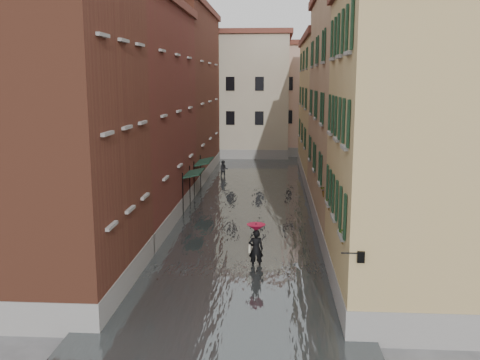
% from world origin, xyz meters
% --- Properties ---
extents(ground, '(120.00, 120.00, 0.00)m').
position_xyz_m(ground, '(0.00, 0.00, 0.00)').
color(ground, '#515053').
rests_on(ground, ground).
extents(floodwater, '(10.00, 60.00, 0.20)m').
position_xyz_m(floodwater, '(0.00, 13.00, 0.10)').
color(floodwater, '#4A5052').
rests_on(floodwater, ground).
extents(building_left_near, '(6.00, 8.00, 13.00)m').
position_xyz_m(building_left_near, '(-7.00, -2.00, 6.50)').
color(building_left_near, brown).
rests_on(building_left_near, ground).
extents(building_left_mid, '(6.00, 14.00, 12.50)m').
position_xyz_m(building_left_mid, '(-7.00, 9.00, 6.25)').
color(building_left_mid, '#5B201C').
rests_on(building_left_mid, ground).
extents(building_left_far, '(6.00, 16.00, 14.00)m').
position_xyz_m(building_left_far, '(-7.00, 24.00, 7.00)').
color(building_left_far, brown).
rests_on(building_left_far, ground).
extents(building_right_near, '(6.00, 8.00, 11.50)m').
position_xyz_m(building_right_near, '(7.00, -2.00, 5.75)').
color(building_right_near, tan).
rests_on(building_right_near, ground).
extents(building_right_mid, '(6.00, 14.00, 13.00)m').
position_xyz_m(building_right_mid, '(7.00, 9.00, 6.50)').
color(building_right_mid, '#9E7E60').
rests_on(building_right_mid, ground).
extents(building_right_far, '(6.00, 16.00, 11.50)m').
position_xyz_m(building_right_far, '(7.00, 24.00, 5.75)').
color(building_right_far, tan).
rests_on(building_right_far, ground).
extents(building_end_cream, '(12.00, 9.00, 13.00)m').
position_xyz_m(building_end_cream, '(-3.00, 38.00, 6.50)').
color(building_end_cream, '#B8B092').
rests_on(building_end_cream, ground).
extents(building_end_pink, '(10.00, 9.00, 12.00)m').
position_xyz_m(building_end_pink, '(6.00, 40.00, 6.00)').
color(building_end_pink, tan).
rests_on(building_end_pink, ground).
extents(awning_near, '(1.09, 2.76, 2.80)m').
position_xyz_m(awning_near, '(-3.49, 11.20, 2.46)').
color(awning_near, black).
rests_on(awning_near, ground).
extents(awning_far, '(1.09, 3.29, 2.80)m').
position_xyz_m(awning_far, '(-3.48, 16.06, 2.47)').
color(awning_far, black).
rests_on(awning_far, ground).
extents(wall_lantern, '(0.71, 0.22, 0.35)m').
position_xyz_m(wall_lantern, '(4.33, -6.00, 3.01)').
color(wall_lantern, black).
rests_on(wall_lantern, ground).
extents(window_planters, '(0.59, 8.19, 0.84)m').
position_xyz_m(window_planters, '(4.12, -0.39, 3.51)').
color(window_planters, brown).
rests_on(window_planters, ground).
extents(pedestrian_main, '(0.86, 0.86, 2.06)m').
position_xyz_m(pedestrian_main, '(0.87, 0.95, 1.19)').
color(pedestrian_main, black).
rests_on(pedestrian_main, ground).
extents(pedestrian_far, '(0.83, 0.68, 1.57)m').
position_xyz_m(pedestrian_far, '(-2.73, 23.22, 0.78)').
color(pedestrian_far, black).
rests_on(pedestrian_far, ground).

